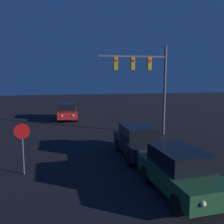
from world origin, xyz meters
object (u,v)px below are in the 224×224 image
(car_far, at_px, (67,111))
(stop_sign, at_px, (22,139))
(car_mid, at_px, (138,141))
(traffic_signal_mast, at_px, (147,75))
(car_near, at_px, (180,171))

(car_far, relative_size, stop_sign, 1.83)
(car_mid, bearing_deg, traffic_signal_mast, -114.22)
(car_mid, relative_size, traffic_signal_mast, 0.65)
(car_mid, height_order, car_far, same)
(car_near, bearing_deg, car_mid, -90.85)
(car_mid, distance_m, stop_sign, 6.05)
(car_mid, bearing_deg, car_far, -74.63)
(car_far, xyz_separation_m, traffic_signal_mast, (5.57, -7.86, 3.63))
(car_far, bearing_deg, stop_sign, 81.42)
(car_mid, distance_m, car_far, 12.98)
(car_near, distance_m, traffic_signal_mast, 10.04)
(car_near, height_order, traffic_signal_mast, traffic_signal_mast)
(stop_sign, bearing_deg, car_mid, 13.51)
(car_near, xyz_separation_m, stop_sign, (-6.04, 3.14, 0.75))
(car_near, height_order, car_far, same)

